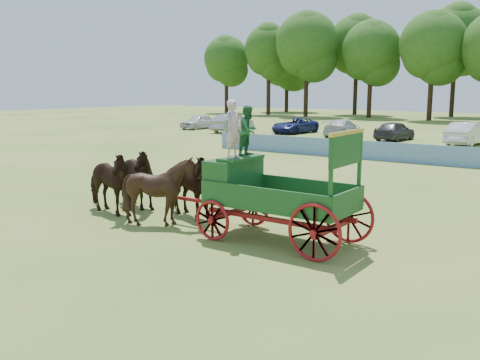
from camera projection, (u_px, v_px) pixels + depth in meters
name	position (u px, v px, depth m)	size (l,w,h in m)	color
ground	(229.00, 248.00, 13.44)	(160.00, 160.00, 0.00)	#989044
horse_lead_left	(106.00, 182.00, 16.91)	(1.10, 2.43, 2.05)	black
horse_lead_right	(132.00, 178.00, 17.79)	(1.10, 2.43, 2.05)	black
horse_wheel_left	(162.00, 191.00, 15.53)	(1.66, 1.86, 2.05)	black
horse_wheel_right	(187.00, 185.00, 16.41)	(1.10, 2.43, 2.05)	black
farm_dray	(258.00, 181.00, 14.18)	(6.00, 2.00, 3.68)	maroon
sponsor_banner	(416.00, 154.00, 28.35)	(26.00, 0.08, 1.05)	#1C599B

